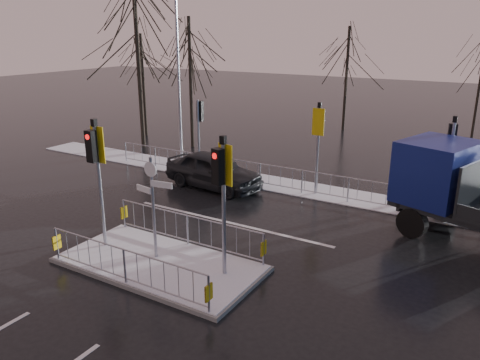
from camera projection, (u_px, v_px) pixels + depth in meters
The scene contains 12 objects.
ground at pixel (160, 266), 13.71m from camera, with size 120.00×120.00×0.00m, color black.
snow_verge at pixel (286, 186), 20.74m from camera, with size 30.00×2.00×0.04m, color white.
lane_markings at pixel (152, 271), 13.44m from camera, with size 8.00×11.38×0.01m.
traffic_island at pixel (159, 254), 13.61m from camera, with size 6.00×3.04×4.15m.
far_kerb_fixtures at pixel (288, 168), 19.88m from camera, with size 18.00×0.65×3.83m.
car_far_lane at pixel (213, 170), 20.40m from camera, with size 1.84×4.57×1.56m, color black.
flatbed_truck at pixel (464, 191), 15.07m from camera, with size 7.18×4.39×3.13m.
tree_near_a at pixel (137, 40), 25.98m from camera, with size 4.75×4.75×8.97m.
tree_near_b at pixel (190, 58), 26.28m from camera, with size 4.00×4.00×7.55m.
tree_near_c at pixel (142, 65), 29.49m from camera, with size 3.50×3.50×6.61m.
tree_far_a at pixel (348, 58), 31.22m from camera, with size 3.75×3.75×7.08m.
street_lamp_left at pixel (180, 75), 23.26m from camera, with size 1.25×0.18×8.20m.
Camera 1 is at (8.32, -9.35, 6.58)m, focal length 35.00 mm.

